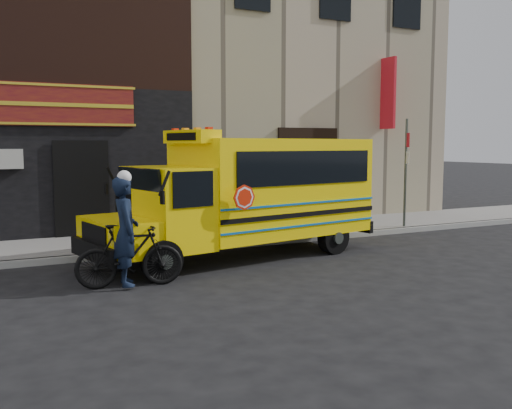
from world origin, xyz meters
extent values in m
plane|color=black|center=(0.00, 0.00, 0.00)|extent=(120.00, 120.00, 0.00)
cube|color=gray|center=(0.00, 2.60, 0.07)|extent=(40.00, 0.20, 0.15)
cube|color=slate|center=(0.00, 4.10, 0.07)|extent=(40.00, 3.00, 0.15)
cube|color=tan|center=(0.00, 10.50, 6.15)|extent=(20.00, 10.00, 12.00)
cube|color=black|center=(-5.00, 5.55, 2.15)|extent=(10.00, 0.30, 4.00)
cube|color=#331811|center=(-5.00, 5.55, 5.65)|extent=(10.00, 0.28, 3.00)
cube|color=#580C19|center=(-5.00, 5.38, 3.65)|extent=(6.50, 0.12, 1.10)
cube|color=black|center=(-3.20, 5.40, 1.40)|extent=(1.30, 0.10, 2.50)
cube|color=red|center=(7.00, 5.15, 4.35)|extent=(0.10, 0.70, 2.40)
cylinder|color=black|center=(-2.67, -0.03, 0.40)|extent=(0.84, 0.42, 0.80)
cylinder|color=black|center=(-3.01, 1.84, 0.40)|extent=(0.84, 0.42, 0.80)
cylinder|color=black|center=(1.86, 0.81, 0.40)|extent=(0.84, 0.42, 0.80)
cylinder|color=black|center=(1.51, 2.67, 0.40)|extent=(0.84, 0.42, 0.80)
cube|color=#FFD905|center=(-3.28, 0.83, 0.80)|extent=(1.35, 2.15, 0.70)
cube|color=black|center=(-3.82, 0.73, 0.55)|extent=(0.49, 2.04, 0.35)
cube|color=#FFD905|center=(-2.20, 1.03, 1.30)|extent=(1.56, 2.28, 1.70)
cube|color=black|center=(-2.76, 0.92, 1.70)|extent=(0.38, 1.78, 0.90)
cube|color=#FFD905|center=(0.60, 1.54, 1.62)|extent=(4.82, 2.98, 2.25)
cube|color=black|center=(2.84, 1.95, 0.55)|extent=(0.52, 2.19, 0.30)
cube|color=black|center=(0.90, 0.47, 2.10)|extent=(3.84, 0.75, 0.75)
cube|color=#FFD905|center=(-1.61, 1.13, 2.78)|extent=(0.78, 1.66, 0.28)
cylinder|color=red|center=(-0.93, -0.06, 1.55)|extent=(0.52, 0.12, 0.52)
cylinder|color=#424943|center=(5.83, 2.85, 1.69)|extent=(0.07, 0.07, 3.38)
cube|color=red|center=(5.81, 2.78, 2.75)|extent=(0.12, 0.29, 0.42)
cube|color=white|center=(5.81, 2.78, 2.22)|extent=(0.12, 0.29, 0.37)
imported|color=black|center=(-3.33, -0.20, 0.59)|extent=(2.02, 0.85, 1.17)
imported|color=black|center=(-3.40, -0.20, 1.00)|extent=(0.55, 0.77, 1.99)
camera|label=1|loc=(-5.87, -10.43, 2.62)|focal=40.00mm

